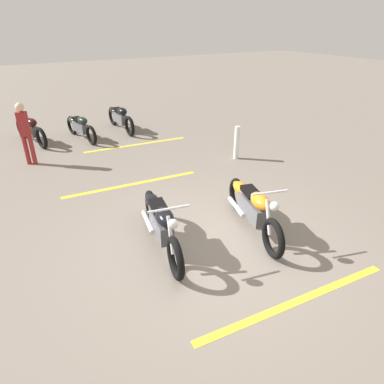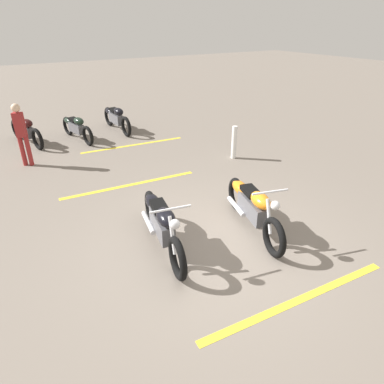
# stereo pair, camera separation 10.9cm
# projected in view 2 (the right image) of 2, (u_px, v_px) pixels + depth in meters

# --- Properties ---
(ground_plane) EXTENTS (60.00, 60.00, 0.00)m
(ground_plane) POSITION_uv_depth(u_px,v_px,m) (216.00, 244.00, 5.82)
(ground_plane) COLOR slate
(motorcycle_bright_foreground) EXTENTS (2.18, 0.79, 1.04)m
(motorcycle_bright_foreground) POSITION_uv_depth(u_px,v_px,m) (252.00, 206.00, 6.07)
(motorcycle_bright_foreground) COLOR black
(motorcycle_bright_foreground) RESTS_ON ground
(motorcycle_dark_foreground) EXTENTS (2.21, 0.69, 1.04)m
(motorcycle_dark_foreground) POSITION_uv_depth(u_px,v_px,m) (161.00, 222.00, 5.57)
(motorcycle_dark_foreground) COLOR black
(motorcycle_dark_foreground) RESTS_ON ground
(motorcycle_row_far_left) EXTENTS (2.21, 0.31, 0.83)m
(motorcycle_row_far_left) POSITION_uv_depth(u_px,v_px,m) (116.00, 117.00, 11.57)
(motorcycle_row_far_left) COLOR black
(motorcycle_row_far_left) RESTS_ON ground
(motorcycle_row_left) EXTENTS (2.02, 0.50, 0.77)m
(motorcycle_row_left) POSITION_uv_depth(u_px,v_px,m) (76.00, 127.00, 10.68)
(motorcycle_row_left) COLOR black
(motorcycle_row_left) RESTS_ON ground
(motorcycle_row_center) EXTENTS (2.12, 0.67, 0.82)m
(motorcycle_row_center) POSITION_uv_depth(u_px,v_px,m) (25.00, 130.00, 10.33)
(motorcycle_row_center) COLOR black
(motorcycle_row_center) RESTS_ON ground
(bystander_near_row) EXTENTS (0.26, 0.29, 1.62)m
(bystander_near_row) POSITION_uv_depth(u_px,v_px,m) (21.00, 132.00, 8.56)
(bystander_near_row) COLOR maroon
(bystander_near_row) RESTS_ON ground
(bollard_post) EXTENTS (0.14, 0.14, 0.91)m
(bollard_post) POSITION_uv_depth(u_px,v_px,m) (234.00, 142.00, 9.22)
(bollard_post) COLOR white
(bollard_post) RESTS_ON ground
(parking_stripe_near) EXTENTS (0.35, 3.20, 0.01)m
(parking_stripe_near) POSITION_uv_depth(u_px,v_px,m) (299.00, 300.00, 4.66)
(parking_stripe_near) COLOR yellow
(parking_stripe_near) RESTS_ON ground
(parking_stripe_mid) EXTENTS (0.35, 3.20, 0.01)m
(parking_stripe_mid) POSITION_uv_depth(u_px,v_px,m) (131.00, 185.00, 7.89)
(parking_stripe_mid) COLOR yellow
(parking_stripe_mid) RESTS_ON ground
(parking_stripe_far) EXTENTS (0.35, 3.20, 0.01)m
(parking_stripe_far) POSITION_uv_depth(u_px,v_px,m) (133.00, 145.00, 10.39)
(parking_stripe_far) COLOR yellow
(parking_stripe_far) RESTS_ON ground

